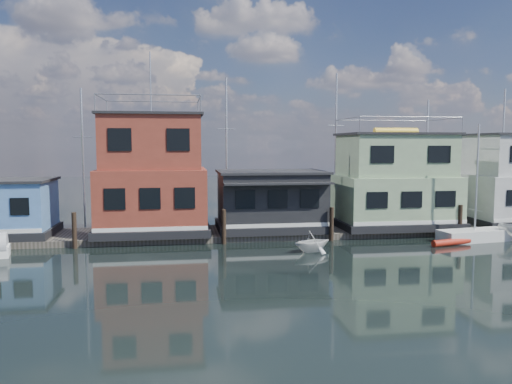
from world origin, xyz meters
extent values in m
plane|color=black|center=(0.00, 0.00, 0.00)|extent=(160.00, 160.00, 0.00)
cube|color=#595147|center=(0.00, 12.00, 0.20)|extent=(48.00, 5.00, 0.40)
cube|color=black|center=(-18.00, 12.00, 0.65)|extent=(6.40, 4.90, 0.50)
cube|color=#5381C0|center=(-18.00, 12.00, 2.40)|extent=(6.00, 4.50, 3.00)
cube|color=black|center=(-18.00, 12.00, 3.98)|extent=(6.30, 4.80, 0.16)
cube|color=black|center=(-8.50, 12.00, 0.65)|extent=(7.40, 5.90, 0.50)
cube|color=maroon|center=(-8.50, 12.00, 2.77)|extent=(7.00, 5.50, 3.74)
cube|color=maroon|center=(-8.50, 12.00, 6.37)|extent=(6.30, 4.95, 3.46)
cube|color=black|center=(-8.50, 12.00, 8.18)|extent=(6.65, 5.23, 0.16)
cylinder|color=silver|center=(-8.50, 12.00, 10.26)|extent=(0.08, 0.08, 4.00)
cube|color=black|center=(-0.50, 12.00, 0.65)|extent=(7.40, 5.40, 0.50)
cube|color=black|center=(-0.50, 12.00, 2.60)|extent=(7.00, 5.00, 3.40)
cube|color=black|center=(-0.50, 12.00, 4.38)|extent=(7.30, 5.30, 0.16)
cube|color=black|center=(-0.50, 9.20, 3.79)|extent=(7.00, 1.20, 0.12)
cube|color=black|center=(8.50, 12.00, 0.65)|extent=(8.40, 5.90, 0.50)
cube|color=#89A67B|center=(8.50, 12.00, 2.46)|extent=(8.00, 5.50, 3.12)
cube|color=#89A67B|center=(8.50, 12.00, 5.46)|extent=(7.20, 4.95, 2.88)
cube|color=black|center=(8.50, 12.00, 6.98)|extent=(7.60, 5.23, 0.16)
cylinder|color=yellow|center=(8.50, 12.00, 7.15)|extent=(3.20, 0.56, 0.56)
cylinder|color=#2D2116|center=(-13.00, 9.20, 1.10)|extent=(0.28, 0.28, 2.20)
cylinder|color=#2D2116|center=(-4.00, 9.20, 1.10)|extent=(0.28, 0.28, 2.20)
cylinder|color=#2D2116|center=(3.00, 9.20, 1.10)|extent=(0.28, 0.28, 2.20)
cylinder|color=#2D2116|center=(12.00, 9.20, 1.10)|extent=(0.28, 0.28, 2.20)
cylinder|color=silver|center=(-14.00, 18.00, 5.25)|extent=(0.16, 0.16, 10.50)
cylinder|color=silver|center=(-14.00, 18.00, 6.83)|extent=(1.40, 0.06, 0.06)
cylinder|color=silver|center=(-3.00, 18.00, 5.75)|extent=(0.16, 0.16, 11.50)
cylinder|color=silver|center=(-3.00, 18.00, 7.48)|extent=(1.40, 0.06, 0.06)
cylinder|color=silver|center=(6.00, 18.00, 6.00)|extent=(0.16, 0.16, 12.00)
cylinder|color=silver|center=(6.00, 18.00, 7.80)|extent=(1.40, 0.06, 0.06)
cylinder|color=silver|center=(14.00, 18.00, 5.00)|extent=(0.16, 0.16, 10.00)
cylinder|color=silver|center=(14.00, 18.00, 6.50)|extent=(1.40, 0.06, 0.06)
cylinder|color=silver|center=(21.00, 18.00, 5.50)|extent=(0.16, 0.16, 11.00)
cylinder|color=silver|center=(21.00, 18.00, 7.15)|extent=(1.40, 0.06, 0.06)
imported|color=silver|center=(0.88, 6.12, 0.63)|extent=(2.91, 2.70, 1.25)
cube|color=silver|center=(12.18, 7.77, 0.37)|extent=(4.96, 2.27, 0.74)
cylinder|color=silver|center=(12.18, 7.77, 4.14)|extent=(0.12, 0.12, 6.80)
cube|color=silver|center=(12.18, 7.77, 2.02)|extent=(0.27, 1.48, 0.05)
cylinder|color=#AB2112|center=(9.93, 6.65, 0.21)|extent=(2.86, 1.11, 0.42)
camera|label=1|loc=(-6.63, -21.68, 6.23)|focal=35.00mm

